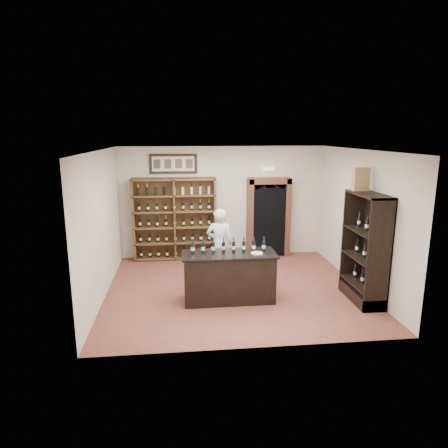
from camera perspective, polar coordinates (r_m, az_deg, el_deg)
The scene contains 22 objects.
floor at distance 8.89m, azimuth 1.52°, elevation -9.18°, with size 5.50×5.50×0.00m, color brown.
ceiling at distance 8.25m, azimuth 1.64°, elevation 10.52°, with size 5.50×5.50×0.00m, color white.
wall_back at distance 10.88m, azimuth -0.23°, elevation 3.15°, with size 5.50×0.04×3.00m, color silver.
wall_left at distance 8.52m, azimuth -17.07°, elevation -0.16°, with size 0.04×5.00×3.00m, color silver.
wall_right at distance 9.23m, azimuth 18.75°, elevation 0.69°, with size 0.04×5.00×3.00m, color silver.
wine_shelf at distance 10.73m, azimuth -7.05°, elevation 0.74°, with size 2.20×0.38×2.20m.
framed_picture at distance 10.66m, azimuth -7.26°, elevation 8.53°, with size 1.25×0.04×0.52m, color black.
arched_doorway at distance 10.98m, azimuth 6.37°, elevation 1.24°, with size 1.17×0.35×2.17m.
emergency_light at distance 10.89m, azimuth 6.43°, elevation 7.85°, with size 0.30×0.10×0.10m, color white.
tasting_counter at distance 8.13m, azimuth 0.71°, elevation -7.59°, with size 1.88×0.78×1.00m.
counter_bottle_0 at distance 7.96m, azimuth -4.50°, elevation -3.44°, with size 0.07×0.07×0.30m.
counter_bottle_1 at distance 7.97m, azimuth -3.02°, elevation -3.40°, with size 0.07×0.07×0.30m.
counter_bottle_2 at distance 7.98m, azimuth -1.55°, elevation -3.35°, with size 0.07×0.07×0.30m.
counter_bottle_3 at distance 8.00m, azimuth -0.08°, elevation -3.31°, with size 0.07×0.07×0.30m.
counter_bottle_4 at distance 8.02m, azimuth 1.39°, elevation -3.26°, with size 0.07×0.07×0.30m.
counter_bottle_5 at distance 8.05m, azimuth 2.84°, elevation -3.22°, with size 0.07×0.07×0.30m.
counter_bottle_6 at distance 8.09m, azimuth 4.28°, elevation -3.17°, with size 0.07×0.07×0.30m.
counter_bottle_7 at distance 8.13m, azimuth 5.71°, elevation -3.12°, with size 0.07×0.07×0.30m.
side_cabinet at distance 8.53m, azimuth 19.54°, elevation -5.52°, with size 0.48×1.20×2.20m.
shopkeeper at distance 9.27m, azimuth -0.64°, elevation -2.84°, with size 0.60×0.40×1.65m, color white.
plate at distance 7.96m, azimuth 4.72°, elevation -4.18°, with size 0.23×0.23×0.02m, color silver.
wine_crate at distance 8.48m, azimuth 18.96°, elevation 6.06°, with size 0.33×0.14×0.47m, color tan.
Camera 1 is at (-1.14, -8.16, 3.34)m, focal length 32.00 mm.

